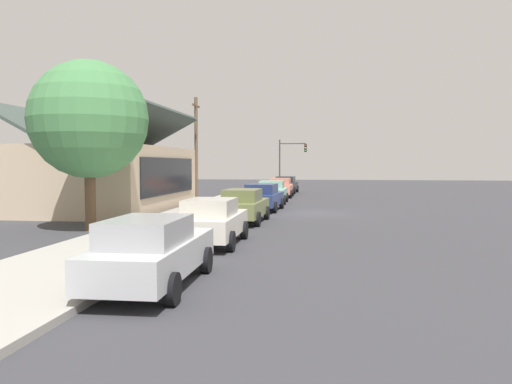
{
  "coord_description": "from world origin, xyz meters",
  "views": [
    {
      "loc": [
        -28.17,
        -0.99,
        2.75
      ],
      "look_at": [
        0.26,
        2.92,
        1.15
      ],
      "focal_mm": 35.44,
      "sensor_mm": 36.0,
      "label": 1
    }
  ],
  "objects_px": {
    "car_ivory": "(212,221)",
    "car_charcoal": "(286,184)",
    "utility_pole_wooden": "(196,147)",
    "car_coral": "(281,187)",
    "car_seafoam": "(272,192)",
    "car_silver": "(152,251)",
    "car_olive": "(244,205)",
    "shade_tree": "(89,120)",
    "car_navy": "(263,197)",
    "fire_hydrant_red": "(245,198)",
    "traffic_light_main": "(290,157)"
  },
  "relations": [
    {
      "from": "shade_tree",
      "to": "fire_hydrant_red",
      "type": "height_order",
      "value": "shade_tree"
    },
    {
      "from": "car_charcoal",
      "to": "car_navy",
      "type": "bearing_deg",
      "value": -177.72
    },
    {
      "from": "car_charcoal",
      "to": "fire_hydrant_red",
      "type": "height_order",
      "value": "car_charcoal"
    },
    {
      "from": "car_ivory",
      "to": "car_seafoam",
      "type": "xyz_separation_m",
      "value": [
        18.37,
        -0.11,
        0.0
      ]
    },
    {
      "from": "car_navy",
      "to": "utility_pole_wooden",
      "type": "relative_size",
      "value": 0.62
    },
    {
      "from": "shade_tree",
      "to": "utility_pole_wooden",
      "type": "distance_m",
      "value": 15.74
    },
    {
      "from": "car_silver",
      "to": "car_olive",
      "type": "distance_m",
      "value": 12.49
    },
    {
      "from": "car_silver",
      "to": "shade_tree",
      "type": "xyz_separation_m",
      "value": [
        8.91,
        5.79,
        3.74
      ]
    },
    {
      "from": "car_silver",
      "to": "car_ivory",
      "type": "xyz_separation_m",
      "value": [
        5.97,
        -0.01,
        -0.0
      ]
    },
    {
      "from": "car_navy",
      "to": "fire_hydrant_red",
      "type": "height_order",
      "value": "car_navy"
    },
    {
      "from": "car_coral",
      "to": "traffic_light_main",
      "type": "height_order",
      "value": "traffic_light_main"
    },
    {
      "from": "car_navy",
      "to": "fire_hydrant_red",
      "type": "relative_size",
      "value": 6.58
    },
    {
      "from": "car_ivory",
      "to": "car_charcoal",
      "type": "relative_size",
      "value": 0.91
    },
    {
      "from": "car_olive",
      "to": "fire_hydrant_red",
      "type": "bearing_deg",
      "value": 10.19
    },
    {
      "from": "fire_hydrant_red",
      "to": "car_olive",
      "type": "bearing_deg",
      "value": -171.27
    },
    {
      "from": "car_ivory",
      "to": "traffic_light_main",
      "type": "xyz_separation_m",
      "value": [
        34.26,
        -0.25,
        2.68
      ]
    },
    {
      "from": "traffic_light_main",
      "to": "car_seafoam",
      "type": "bearing_deg",
      "value": 179.5
    },
    {
      "from": "car_ivory",
      "to": "shade_tree",
      "type": "relative_size",
      "value": 0.64
    },
    {
      "from": "car_ivory",
      "to": "car_olive",
      "type": "relative_size",
      "value": 0.95
    },
    {
      "from": "car_coral",
      "to": "traffic_light_main",
      "type": "xyz_separation_m",
      "value": [
        9.5,
        -0.1,
        2.68
      ]
    },
    {
      "from": "car_olive",
      "to": "traffic_light_main",
      "type": "relative_size",
      "value": 0.9
    },
    {
      "from": "car_silver",
      "to": "shade_tree",
      "type": "distance_m",
      "value": 11.26
    },
    {
      "from": "car_olive",
      "to": "utility_pole_wooden",
      "type": "relative_size",
      "value": 0.62
    },
    {
      "from": "car_coral",
      "to": "car_seafoam",
      "type": "bearing_deg",
      "value": 179.24
    },
    {
      "from": "car_olive",
      "to": "car_seafoam",
      "type": "bearing_deg",
      "value": 1.01
    },
    {
      "from": "car_navy",
      "to": "car_silver",
      "type": "bearing_deg",
      "value": -177.42
    },
    {
      "from": "car_navy",
      "to": "traffic_light_main",
      "type": "xyz_separation_m",
      "value": [
        21.6,
        -0.1,
        2.68
      ]
    },
    {
      "from": "car_silver",
      "to": "car_olive",
      "type": "height_order",
      "value": "same"
    },
    {
      "from": "car_silver",
      "to": "car_charcoal",
      "type": "xyz_separation_m",
      "value": [
        36.79,
        -0.13,
        0.0
      ]
    },
    {
      "from": "car_coral",
      "to": "fire_hydrant_red",
      "type": "relative_size",
      "value": 6.22
    },
    {
      "from": "car_silver",
      "to": "car_navy",
      "type": "xyz_separation_m",
      "value": [
        18.64,
        -0.16,
        0.0
      ]
    },
    {
      "from": "car_olive",
      "to": "shade_tree",
      "type": "xyz_separation_m",
      "value": [
        -3.58,
        5.83,
        3.74
      ]
    },
    {
      "from": "car_seafoam",
      "to": "car_olive",
      "type": "bearing_deg",
      "value": 178.71
    },
    {
      "from": "car_silver",
      "to": "car_charcoal",
      "type": "relative_size",
      "value": 0.99
    },
    {
      "from": "car_silver",
      "to": "car_navy",
      "type": "height_order",
      "value": "same"
    },
    {
      "from": "shade_tree",
      "to": "car_seafoam",
      "type": "bearing_deg",
      "value": -20.99
    },
    {
      "from": "car_ivory",
      "to": "car_olive",
      "type": "xyz_separation_m",
      "value": [
        6.52,
        -0.02,
        0.0
      ]
    },
    {
      "from": "traffic_light_main",
      "to": "car_charcoal",
      "type": "bearing_deg",
      "value": 177.73
    },
    {
      "from": "car_olive",
      "to": "traffic_light_main",
      "type": "bearing_deg",
      "value": 0.98
    },
    {
      "from": "utility_pole_wooden",
      "to": "fire_hydrant_red",
      "type": "xyz_separation_m",
      "value": [
        -2.85,
        -4.0,
        -3.43
      ]
    },
    {
      "from": "car_olive",
      "to": "fire_hydrant_red",
      "type": "xyz_separation_m",
      "value": [
        9.29,
        1.43,
        -0.32
      ]
    },
    {
      "from": "car_silver",
      "to": "fire_hydrant_red",
      "type": "relative_size",
      "value": 6.8
    },
    {
      "from": "shade_tree",
      "to": "car_navy",
      "type": "bearing_deg",
      "value": -31.48
    },
    {
      "from": "car_ivory",
      "to": "utility_pole_wooden",
      "type": "relative_size",
      "value": 0.59
    },
    {
      "from": "car_seafoam",
      "to": "car_charcoal",
      "type": "distance_m",
      "value": 12.45
    },
    {
      "from": "utility_pole_wooden",
      "to": "fire_hydrant_red",
      "type": "relative_size",
      "value": 10.56
    },
    {
      "from": "fire_hydrant_red",
      "to": "car_silver",
      "type": "bearing_deg",
      "value": -176.34
    },
    {
      "from": "car_seafoam",
      "to": "car_coral",
      "type": "relative_size",
      "value": 0.98
    },
    {
      "from": "car_silver",
      "to": "car_charcoal",
      "type": "height_order",
      "value": "same"
    },
    {
      "from": "car_silver",
      "to": "car_olive",
      "type": "xyz_separation_m",
      "value": [
        12.49,
        -0.03,
        -0.0
      ]
    }
  ]
}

